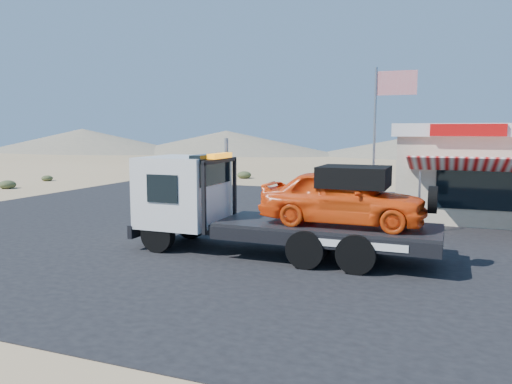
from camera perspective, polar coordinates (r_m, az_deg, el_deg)
ground at (r=17.28m, az=-4.89°, el=-5.19°), size 120.00×120.00×0.00m
asphalt_lot at (r=19.29m, az=4.46°, el=-3.86°), size 32.00×24.00×0.02m
tow_truck at (r=14.61m, az=1.93°, el=-1.09°), size 8.85×2.62×2.96m
flagpole at (r=19.78m, az=14.08°, el=7.17°), size 1.55×0.10×6.00m
desert_scrub at (r=31.95m, az=-21.75°, el=0.54°), size 25.21×30.76×0.65m
distant_hills at (r=72.37m, az=7.71°, el=5.67°), size 126.00×48.00×4.20m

